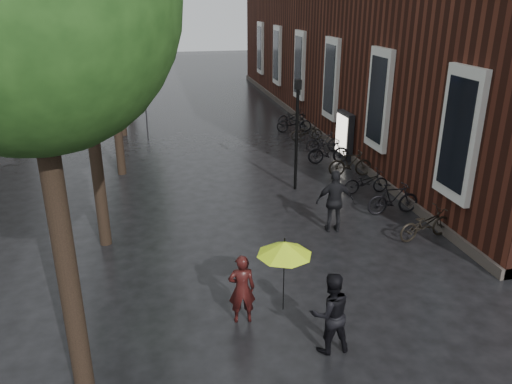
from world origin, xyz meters
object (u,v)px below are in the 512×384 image
object	(u,v)px
person_burgundy	(242,289)
pedestrian_walking	(335,201)
parked_bicycles	(334,153)
lamp_post	(297,125)
person_black	(330,313)
ad_lightbox	(344,135)

from	to	relation	value
person_burgundy	pedestrian_walking	world-z (taller)	pedestrian_walking
pedestrian_walking	parked_bicycles	bearing A→B (deg)	-102.63
person_burgundy	lamp_post	size ratio (longest dim) A/B	0.40
person_black	lamp_post	bearing A→B (deg)	-104.71
pedestrian_walking	parked_bicycles	xyz separation A→B (m)	(2.21, 6.04, -0.47)
pedestrian_walking	parked_bicycles	distance (m)	6.45
person_burgundy	pedestrian_walking	xyz separation A→B (m)	(3.42, 3.77, 0.16)
person_burgundy	ad_lightbox	world-z (taller)	ad_lightbox
ad_lightbox	person_black	bearing A→B (deg)	-113.66
person_burgundy	pedestrian_walking	bearing A→B (deg)	-128.31
person_burgundy	person_black	size ratio (longest dim) A/B	0.93
person_black	lamp_post	world-z (taller)	lamp_post
person_burgundy	person_black	world-z (taller)	person_black
person_burgundy	ad_lightbox	xyz separation A→B (m)	(6.31, 10.53, 0.21)
person_black	person_burgundy	bearing A→B (deg)	-43.34
ad_lightbox	lamp_post	world-z (taller)	lamp_post
parked_bicycles	lamp_post	xyz separation A→B (m)	(-2.37, -2.50, 1.89)
parked_bicycles	person_burgundy	bearing A→B (deg)	-119.83
person_burgundy	person_black	distance (m)	1.94
parked_bicycles	lamp_post	size ratio (longest dim) A/B	3.81
parked_bicycles	ad_lightbox	xyz separation A→B (m)	(0.69, 0.72, 0.52)
pedestrian_walking	person_burgundy	bearing A→B (deg)	55.30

